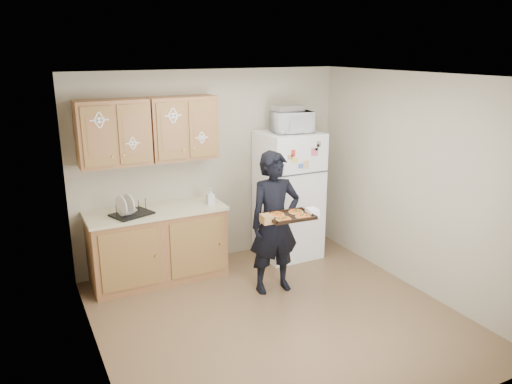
# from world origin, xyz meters

# --- Properties ---
(floor) EXTENTS (3.60, 3.60, 0.00)m
(floor) POSITION_xyz_m (0.00, 0.00, 0.00)
(floor) COLOR brown
(floor) RESTS_ON ground
(ceiling) EXTENTS (3.60, 3.60, 0.00)m
(ceiling) POSITION_xyz_m (0.00, 0.00, 2.50)
(ceiling) COLOR silver
(ceiling) RESTS_ON wall_back
(wall_back) EXTENTS (3.60, 0.04, 2.50)m
(wall_back) POSITION_xyz_m (0.00, 1.80, 1.25)
(wall_back) COLOR #ACA28B
(wall_back) RESTS_ON floor
(wall_front) EXTENTS (3.60, 0.04, 2.50)m
(wall_front) POSITION_xyz_m (0.00, -1.80, 1.25)
(wall_front) COLOR #ACA28B
(wall_front) RESTS_ON floor
(wall_left) EXTENTS (0.04, 3.60, 2.50)m
(wall_left) POSITION_xyz_m (-1.80, 0.00, 1.25)
(wall_left) COLOR #ACA28B
(wall_left) RESTS_ON floor
(wall_right) EXTENTS (0.04, 3.60, 2.50)m
(wall_right) POSITION_xyz_m (1.80, 0.00, 1.25)
(wall_right) COLOR #ACA28B
(wall_right) RESTS_ON floor
(refrigerator) EXTENTS (0.75, 0.70, 1.70)m
(refrigerator) POSITION_xyz_m (0.95, 1.43, 0.85)
(refrigerator) COLOR white
(refrigerator) RESTS_ON floor
(base_cabinet) EXTENTS (1.60, 0.60, 0.86)m
(base_cabinet) POSITION_xyz_m (-0.85, 1.48, 0.43)
(base_cabinet) COLOR brown
(base_cabinet) RESTS_ON floor
(countertop) EXTENTS (1.64, 0.64, 0.04)m
(countertop) POSITION_xyz_m (-0.85, 1.48, 0.88)
(countertop) COLOR beige
(countertop) RESTS_ON base_cabinet
(upper_cab_left) EXTENTS (0.80, 0.33, 0.75)m
(upper_cab_left) POSITION_xyz_m (-1.25, 1.61, 1.83)
(upper_cab_left) COLOR brown
(upper_cab_left) RESTS_ON wall_back
(upper_cab_right) EXTENTS (0.80, 0.33, 0.75)m
(upper_cab_right) POSITION_xyz_m (-0.43, 1.61, 1.83)
(upper_cab_right) COLOR brown
(upper_cab_right) RESTS_ON wall_back
(cereal_box) EXTENTS (0.20, 0.07, 0.32)m
(cereal_box) POSITION_xyz_m (1.47, 1.67, 0.16)
(cereal_box) COLOR #EEA954
(cereal_box) RESTS_ON floor
(person) EXTENTS (0.63, 0.44, 1.66)m
(person) POSITION_xyz_m (0.28, 0.59, 0.83)
(person) COLOR black
(person) RESTS_ON floor
(baking_tray) EXTENTS (0.51, 0.39, 0.04)m
(baking_tray) POSITION_xyz_m (0.30, 0.29, 1.00)
(baking_tray) COLOR black
(baking_tray) RESTS_ON person
(pizza_front_left) EXTENTS (0.16, 0.16, 0.02)m
(pizza_front_left) POSITION_xyz_m (0.18, 0.22, 1.01)
(pizza_front_left) COLOR orange
(pizza_front_left) RESTS_ON baking_tray
(pizza_front_right) EXTENTS (0.16, 0.16, 0.02)m
(pizza_front_right) POSITION_xyz_m (0.41, 0.20, 1.01)
(pizza_front_right) COLOR orange
(pizza_front_right) RESTS_ON baking_tray
(pizza_back_left) EXTENTS (0.16, 0.16, 0.02)m
(pizza_back_left) POSITION_xyz_m (0.19, 0.38, 1.01)
(pizza_back_left) COLOR orange
(pizza_back_left) RESTS_ON baking_tray
(pizza_back_right) EXTENTS (0.16, 0.16, 0.02)m
(pizza_back_right) POSITION_xyz_m (0.42, 0.36, 1.01)
(pizza_back_right) COLOR orange
(pizza_back_right) RESTS_ON baking_tray
(microwave) EXTENTS (0.53, 0.39, 0.27)m
(microwave) POSITION_xyz_m (0.95, 1.38, 1.84)
(microwave) COLOR white
(microwave) RESTS_ON refrigerator
(foil_pan) EXTENTS (0.36, 0.25, 0.08)m
(foil_pan) POSITION_xyz_m (0.91, 1.41, 2.01)
(foil_pan) COLOR silver
(foil_pan) RESTS_ON microwave
(dish_rack) EXTENTS (0.52, 0.45, 0.17)m
(dish_rack) POSITION_xyz_m (-1.15, 1.40, 0.99)
(dish_rack) COLOR black
(dish_rack) RESTS_ON countertop
(bowl) EXTENTS (0.24, 0.24, 0.05)m
(bowl) POSITION_xyz_m (-1.20, 1.40, 0.95)
(bowl) COLOR silver
(bowl) RESTS_ON dish_rack
(soap_bottle) EXTENTS (0.09, 0.09, 0.20)m
(soap_bottle) POSITION_xyz_m (-0.19, 1.39, 1.00)
(soap_bottle) COLOR white
(soap_bottle) RESTS_ON countertop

